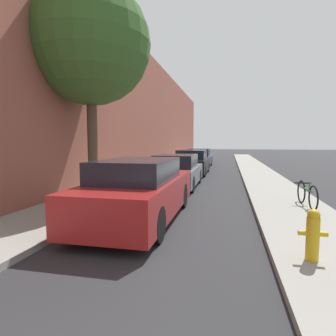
# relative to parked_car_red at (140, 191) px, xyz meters

# --- Properties ---
(ground_plane) EXTENTS (120.00, 120.00, 0.00)m
(ground_plane) POSITION_rel_parked_car_red_xyz_m (0.81, 8.56, -0.70)
(ground_plane) COLOR #28282B
(sidewalk_left) EXTENTS (2.00, 52.00, 0.12)m
(sidewalk_left) POSITION_rel_parked_car_red_xyz_m (-2.09, 8.56, -0.64)
(sidewalk_left) COLOR gray
(sidewalk_left) RESTS_ON ground
(sidewalk_right) EXTENTS (2.00, 52.00, 0.12)m
(sidewalk_right) POSITION_rel_parked_car_red_xyz_m (3.71, 8.56, -0.64)
(sidewalk_right) COLOR gray
(sidewalk_right) RESTS_ON ground
(building_facade_left) EXTENTS (0.70, 52.00, 7.54)m
(building_facade_left) POSITION_rel_parked_car_red_xyz_m (-3.44, 8.56, 3.07)
(building_facade_left) COLOR brown
(building_facade_left) RESTS_ON ground
(parked_car_red) EXTENTS (1.76, 4.60, 1.45)m
(parked_car_red) POSITION_rel_parked_car_red_xyz_m (0.00, 0.00, 0.00)
(parked_car_red) COLOR black
(parked_car_red) RESTS_ON ground
(parked_car_grey) EXTENTS (1.75, 4.08, 1.33)m
(parked_car_grey) POSITION_rel_parked_car_red_xyz_m (-0.06, 5.04, -0.07)
(parked_car_grey) COLOR black
(parked_car_grey) RESTS_ON ground
(parked_car_black) EXTENTS (1.76, 4.26, 1.39)m
(parked_car_black) POSITION_rel_parked_car_red_xyz_m (-0.04, 9.90, -0.04)
(parked_car_black) COLOR black
(parked_car_black) RESTS_ON ground
(parked_car_navy) EXTENTS (1.73, 4.47, 1.35)m
(parked_car_navy) POSITION_rel_parked_car_red_xyz_m (-0.15, 14.94, -0.05)
(parked_car_navy) COLOR black
(parked_car_navy) RESTS_ON ground
(street_tree_near) EXTENTS (3.77, 3.77, 6.65)m
(street_tree_near) POSITION_rel_parked_car_red_xyz_m (-2.24, 2.05, 4.16)
(street_tree_near) COLOR #4C3A2B
(street_tree_near) RESTS_ON sidewalk_left
(fire_hydrant) EXTENTS (0.40, 0.18, 0.76)m
(fire_hydrant) POSITION_rel_parked_car_red_xyz_m (3.25, -1.91, -0.19)
(fire_hydrant) COLOR gold
(fire_hydrant) RESTS_ON sidewalk_right
(bicycle) EXTENTS (0.44, 1.59, 0.65)m
(bicycle) POSITION_rel_parked_car_red_xyz_m (4.09, 1.74, -0.24)
(bicycle) COLOR black
(bicycle) RESTS_ON sidewalk_right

